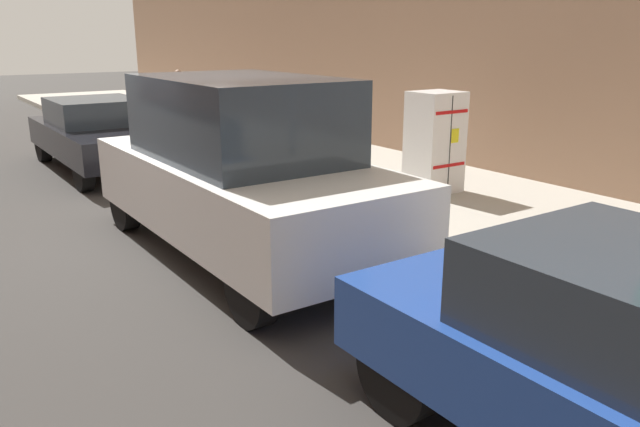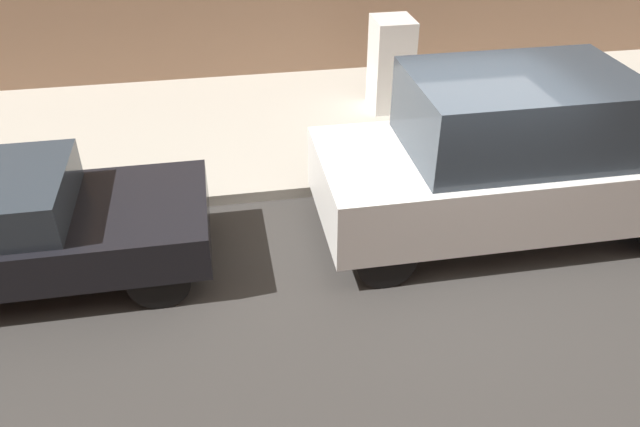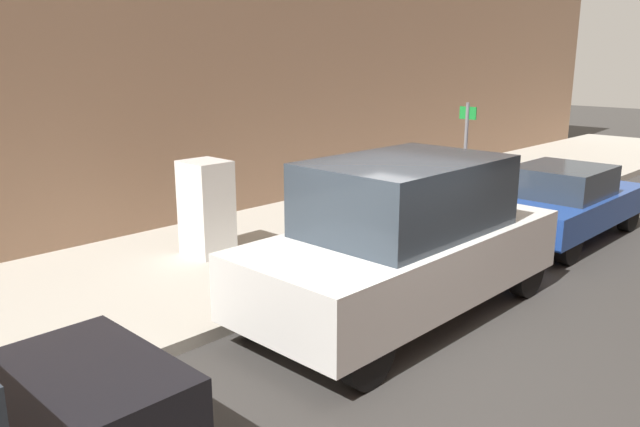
# 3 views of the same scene
# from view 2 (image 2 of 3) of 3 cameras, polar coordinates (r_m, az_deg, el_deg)

# --- Properties ---
(ground_plane) EXTENTS (80.00, 80.00, 0.00)m
(ground_plane) POSITION_cam_2_polar(r_m,az_deg,el_deg) (8.22, 11.96, -3.52)
(ground_plane) COLOR #383533
(sidewalk_slab) EXTENTS (4.58, 44.00, 0.17)m
(sidewalk_slab) POSITION_cam_2_polar(r_m,az_deg,el_deg) (11.37, 5.16, 8.69)
(sidewalk_slab) COLOR #B2ADA0
(sidewalk_slab) RESTS_ON ground
(discarded_refrigerator) EXTENTS (0.76, 0.68, 1.61)m
(discarded_refrigerator) POSITION_cam_2_polar(r_m,az_deg,el_deg) (11.35, 6.50, 13.41)
(discarded_refrigerator) COLOR white
(discarded_refrigerator) RESTS_ON sidewalk_slab
(manhole_cover) EXTENTS (0.70, 0.70, 0.02)m
(manhole_cover) POSITION_cam_2_polar(r_m,az_deg,el_deg) (11.29, 20.85, 6.85)
(manhole_cover) COLOR #47443F
(manhole_cover) RESTS_ON sidewalk_slab
(fire_hydrant) EXTENTS (0.22, 0.22, 0.76)m
(fire_hydrant) POSITION_cam_2_polar(r_m,az_deg,el_deg) (9.62, -26.02, 3.41)
(fire_hydrant) COLOR gold
(fire_hydrant) RESTS_ON sidewalk_slab
(parked_sedan_dark) EXTENTS (1.84, 4.46, 1.41)m
(parked_sedan_dark) POSITION_cam_2_polar(r_m,az_deg,el_deg) (8.08, -26.55, -1.09)
(parked_sedan_dark) COLOR black
(parked_sedan_dark) RESTS_ON ground
(parked_van_white) EXTENTS (2.04, 4.89, 2.16)m
(parked_van_white) POSITION_cam_2_polar(r_m,az_deg,el_deg) (8.32, 16.97, 5.02)
(parked_van_white) COLOR silver
(parked_van_white) RESTS_ON ground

